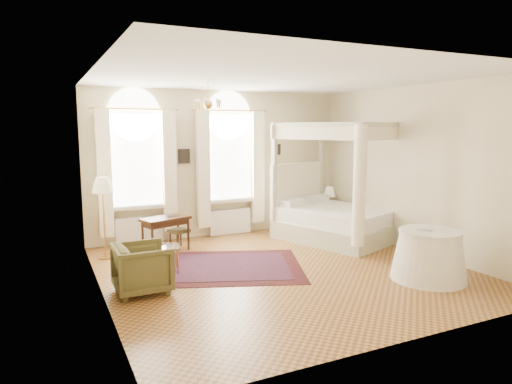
# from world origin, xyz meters

# --- Properties ---
(ground) EXTENTS (6.00, 6.00, 0.00)m
(ground) POSITION_xyz_m (0.00, 0.00, 0.00)
(ground) COLOR #A4662F
(ground) RESTS_ON ground
(room_walls) EXTENTS (6.00, 6.00, 6.00)m
(room_walls) POSITION_xyz_m (0.00, 0.00, 1.98)
(room_walls) COLOR beige
(room_walls) RESTS_ON ground
(window_left) EXTENTS (1.62, 0.27, 3.29)m
(window_left) POSITION_xyz_m (-1.90, 2.87, 1.49)
(window_left) COLOR white
(window_left) RESTS_ON room_walls
(window_right) EXTENTS (1.62, 0.27, 3.29)m
(window_right) POSITION_xyz_m (0.20, 2.87, 1.49)
(window_right) COLOR white
(window_right) RESTS_ON room_walls
(chandelier) EXTENTS (0.51, 0.45, 0.50)m
(chandelier) POSITION_xyz_m (-0.90, 1.20, 2.91)
(chandelier) COLOR #B1803B
(chandelier) RESTS_ON room_walls
(wall_pictures) EXTENTS (2.54, 0.03, 0.39)m
(wall_pictures) POSITION_xyz_m (0.09, 2.97, 1.89)
(wall_pictures) COLOR black
(wall_pictures) RESTS_ON room_walls
(canopy_bed) EXTENTS (2.61, 2.87, 2.58)m
(canopy_bed) POSITION_xyz_m (2.15, 1.40, 0.59)
(canopy_bed) COLOR #B7B895
(canopy_bed) RESTS_ON ground
(nightstand) EXTENTS (0.45, 0.42, 0.57)m
(nightstand) POSITION_xyz_m (2.70, 2.52, 0.29)
(nightstand) COLOR #321F0D
(nightstand) RESTS_ON ground
(nightstand_lamp) EXTENTS (0.30, 0.30, 0.44)m
(nightstand_lamp) POSITION_xyz_m (2.74, 2.57, 0.86)
(nightstand_lamp) COLOR #B1803B
(nightstand_lamp) RESTS_ON nightstand
(writing_desk) EXTENTS (1.04, 0.75, 0.70)m
(writing_desk) POSITION_xyz_m (-1.54, 2.04, 0.60)
(writing_desk) COLOR #321F0D
(writing_desk) RESTS_ON ground
(laptop) EXTENTS (0.33, 0.25, 0.02)m
(laptop) POSITION_xyz_m (-1.40, 2.10, 0.71)
(laptop) COLOR black
(laptop) RESTS_ON writing_desk
(stool) EXTENTS (0.45, 0.45, 0.41)m
(stool) POSITION_xyz_m (-1.23, 2.19, 0.34)
(stool) COLOR #4C3F20
(stool) RESTS_ON ground
(armchair) EXTENTS (0.83, 0.80, 0.75)m
(armchair) POSITION_xyz_m (-2.43, -0.05, 0.37)
(armchair) COLOR #47401E
(armchair) RESTS_ON ground
(coffee_table) EXTENTS (0.75, 0.59, 0.46)m
(coffee_table) POSITION_xyz_m (-1.96, 0.80, 0.41)
(coffee_table) COLOR silver
(coffee_table) RESTS_ON ground
(floor_lamp) EXTENTS (0.40, 0.40, 1.56)m
(floor_lamp) POSITION_xyz_m (-2.70, 2.08, 1.33)
(floor_lamp) COLOR #B1803B
(floor_lamp) RESTS_ON ground
(oriental_rug) EXTENTS (3.45, 2.98, 0.01)m
(oriental_rug) POSITION_xyz_m (-0.94, 0.61, 0.01)
(oriental_rug) COLOR #431013
(oriental_rug) RESTS_ON ground
(side_table) EXTENTS (1.21, 1.21, 0.82)m
(side_table) POSITION_xyz_m (1.93, -1.47, 0.40)
(side_table) COLOR silver
(side_table) RESTS_ON ground
(book) EXTENTS (0.28, 0.30, 0.02)m
(book) POSITION_xyz_m (1.81, -1.45, 0.83)
(book) COLOR black
(book) RESTS_ON side_table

